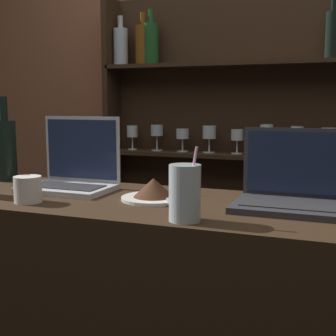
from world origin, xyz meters
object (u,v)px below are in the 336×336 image
object	(u,v)px
laptop_near	(73,172)
cake_plate	(154,191)
wine_bottle_dark	(5,149)
laptop_far	(294,191)
water_glass	(185,193)
coffee_cup	(28,189)

from	to	relation	value
laptop_near	cake_plate	xyz separation A→B (m)	(0.33, -0.07, -0.03)
wine_bottle_dark	laptop_far	bearing A→B (deg)	-4.63
water_glass	wine_bottle_dark	xyz separation A→B (m)	(-0.84, 0.34, 0.05)
laptop_near	wine_bottle_dark	xyz separation A→B (m)	(-0.34, 0.07, 0.06)
water_glass	laptop_near	bearing A→B (deg)	151.34
laptop_far	coffee_cup	size ratio (longest dim) A/B	3.91
laptop_far	cake_plate	bearing A→B (deg)	-173.63
cake_plate	coffee_cup	xyz separation A→B (m)	(-0.34, -0.17, 0.01)
laptop_far	cake_plate	size ratio (longest dim) A/B	1.61
water_glass	wine_bottle_dark	world-z (taller)	wine_bottle_dark
cake_plate	water_glass	world-z (taller)	water_glass
laptop_far	water_glass	xyz separation A→B (m)	(-0.24, -0.26, 0.02)
cake_plate	laptop_far	bearing A→B (deg)	6.37
laptop_near	coffee_cup	distance (m)	0.23
laptop_near	laptop_far	xyz separation A→B (m)	(0.74, -0.02, -0.01)
laptop_near	wine_bottle_dark	world-z (taller)	wine_bottle_dark
laptop_near	coffee_cup	world-z (taller)	laptop_near
laptop_far	water_glass	distance (m)	0.35
water_glass	coffee_cup	world-z (taller)	water_glass
water_glass	coffee_cup	size ratio (longest dim) A/B	2.31
cake_plate	wine_bottle_dark	xyz separation A→B (m)	(-0.67, 0.13, 0.09)
wine_bottle_dark	water_glass	bearing A→B (deg)	-22.11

